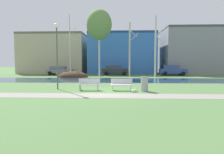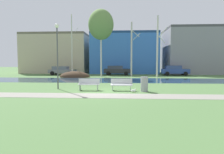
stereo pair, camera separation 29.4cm
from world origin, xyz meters
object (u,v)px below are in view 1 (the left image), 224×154
at_px(parked_van_nearest_grey, 60,70).
at_px(parked_hatch_third_blue, 172,70).
at_px(bench_right, 122,84).
at_px(streetlamp, 57,45).
at_px(parked_sedan_second_dark, 115,70).
at_px(seagull, 134,91).
at_px(trash_bin, 144,84).
at_px(bench_left, 89,84).

bearing_deg(parked_van_nearest_grey, parked_hatch_third_blue, -0.30).
xyz_separation_m(bench_right, parked_hatch_third_blue, (8.01, 17.72, 0.34)).
distance_m(streetlamp, parked_sedan_second_dark, 18.09).
bearing_deg(bench_right, seagull, -47.51).
height_order(parked_van_nearest_grey, parked_sedan_second_dark, parked_sedan_second_dark).
bearing_deg(bench_right, trash_bin, -12.92).
xyz_separation_m(trash_bin, parked_van_nearest_grey, (-11.65, 18.19, 0.21)).
height_order(bench_left, parked_sedan_second_dark, parked_sedan_second_dark).
bearing_deg(parked_hatch_third_blue, bench_right, -114.33).
relative_size(seagull, parked_sedan_second_dark, 0.10).
relative_size(bench_left, trash_bin, 1.54).
bearing_deg(seagull, bench_left, 164.33).
relative_size(bench_right, streetlamp, 0.32).
xyz_separation_m(streetlamp, parked_hatch_third_blue, (12.99, 17.16, -2.57)).
distance_m(trash_bin, seagull, 1.04).
bearing_deg(bench_left, bench_right, 0.00).
xyz_separation_m(trash_bin, streetlamp, (-6.61, 0.94, 2.85)).
bearing_deg(parked_sedan_second_dark, streetlamp, -102.67).
distance_m(bench_right, parked_van_nearest_grey, 20.44).
bearing_deg(seagull, streetlamp, 165.67).
height_order(bench_right, seagull, bench_right).
height_order(streetlamp, parked_hatch_third_blue, streetlamp).
relative_size(bench_right, parked_van_nearest_grey, 0.37).
distance_m(bench_left, bench_right, 2.44).
distance_m(trash_bin, parked_sedan_second_dark, 18.60).
xyz_separation_m(bench_left, trash_bin, (4.07, -0.37, 0.07)).
height_order(trash_bin, parked_hatch_third_blue, parked_hatch_third_blue).
bearing_deg(parked_van_nearest_grey, streetlamp, -73.72).
relative_size(seagull, parked_van_nearest_grey, 0.10).
distance_m(bench_right, streetlamp, 5.80).
distance_m(bench_left, parked_hatch_third_blue, 20.58).
height_order(bench_right, parked_hatch_third_blue, parked_hatch_third_blue).
relative_size(bench_right, parked_hatch_third_blue, 0.38).
xyz_separation_m(seagull, parked_hatch_third_blue, (7.17, 18.64, 0.68)).
bearing_deg(parked_hatch_third_blue, parked_sedan_second_dark, 178.05).
height_order(streetlamp, parked_van_nearest_grey, streetlamp).
bearing_deg(trash_bin, parked_van_nearest_grey, 122.63).
relative_size(trash_bin, seagull, 2.38).
bearing_deg(trash_bin, parked_sedan_second_dark, 98.29).
relative_size(streetlamp, parked_sedan_second_dark, 1.17).
bearing_deg(bench_left, trash_bin, -5.26).
xyz_separation_m(trash_bin, parked_sedan_second_dark, (-2.68, 18.41, 0.25)).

